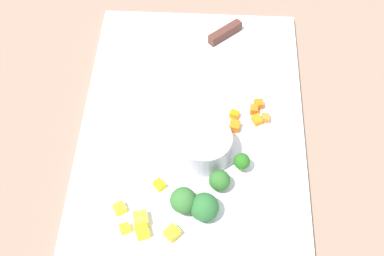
% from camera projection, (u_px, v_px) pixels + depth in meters
% --- Properties ---
extents(ground_plane, '(4.00, 4.00, 0.00)m').
position_uv_depth(ground_plane, '(192.00, 136.00, 0.83)').
color(ground_plane, '#8A705E').
extents(cutting_board, '(0.54, 0.35, 0.01)m').
position_uv_depth(cutting_board, '(192.00, 134.00, 0.82)').
color(cutting_board, white).
rests_on(cutting_board, ground_plane).
extents(prep_bowl, '(0.08, 0.08, 0.05)m').
position_uv_depth(prep_bowl, '(204.00, 146.00, 0.77)').
color(prep_bowl, '#B8B2C6').
rests_on(prep_bowl, cutting_board).
extents(chef_knife, '(0.22, 0.25, 0.02)m').
position_uv_depth(chef_knife, '(196.00, 51.00, 0.91)').
color(chef_knife, silver).
rests_on(chef_knife, cutting_board).
extents(carrot_dice_0, '(0.02, 0.02, 0.01)m').
position_uv_depth(carrot_dice_0, '(234.00, 115.00, 0.83)').
color(carrot_dice_0, orange).
rests_on(carrot_dice_0, cutting_board).
extents(carrot_dice_1, '(0.01, 0.01, 0.01)m').
position_uv_depth(carrot_dice_1, '(202.00, 119.00, 0.83)').
color(carrot_dice_1, orange).
rests_on(carrot_dice_1, cutting_board).
extents(carrot_dice_2, '(0.02, 0.02, 0.01)m').
position_uv_depth(carrot_dice_2, '(235.00, 126.00, 0.82)').
color(carrot_dice_2, orange).
rests_on(carrot_dice_2, cutting_board).
extents(carrot_dice_3, '(0.02, 0.02, 0.01)m').
position_uv_depth(carrot_dice_3, '(257.00, 120.00, 0.82)').
color(carrot_dice_3, orange).
rests_on(carrot_dice_3, cutting_board).
extents(carrot_dice_4, '(0.01, 0.01, 0.01)m').
position_uv_depth(carrot_dice_4, '(266.00, 118.00, 0.83)').
color(carrot_dice_4, orange).
rests_on(carrot_dice_4, cutting_board).
extents(carrot_dice_5, '(0.01, 0.02, 0.01)m').
position_uv_depth(carrot_dice_5, '(259.00, 104.00, 0.84)').
color(carrot_dice_5, orange).
rests_on(carrot_dice_5, cutting_board).
extents(carrot_dice_6, '(0.01, 0.01, 0.01)m').
position_uv_depth(carrot_dice_6, '(254.00, 110.00, 0.83)').
color(carrot_dice_6, orange).
rests_on(carrot_dice_6, cutting_board).
extents(pepper_dice_0, '(0.03, 0.02, 0.02)m').
position_uv_depth(pepper_dice_0, '(141.00, 219.00, 0.72)').
color(pepper_dice_0, yellow).
rests_on(pepper_dice_0, cutting_board).
extents(pepper_dice_1, '(0.02, 0.02, 0.01)m').
position_uv_depth(pepper_dice_1, '(120.00, 208.00, 0.73)').
color(pepper_dice_1, yellow).
rests_on(pepper_dice_1, cutting_board).
extents(pepper_dice_2, '(0.02, 0.02, 0.01)m').
position_uv_depth(pepper_dice_2, '(125.00, 228.00, 0.72)').
color(pepper_dice_2, yellow).
rests_on(pepper_dice_2, cutting_board).
extents(pepper_dice_3, '(0.02, 0.02, 0.01)m').
position_uv_depth(pepper_dice_3, '(142.00, 232.00, 0.71)').
color(pepper_dice_3, yellow).
rests_on(pepper_dice_3, cutting_board).
extents(pepper_dice_4, '(0.03, 0.03, 0.01)m').
position_uv_depth(pepper_dice_4, '(172.00, 233.00, 0.71)').
color(pepper_dice_4, yellow).
rests_on(pepper_dice_4, cutting_board).
extents(pepper_dice_5, '(0.02, 0.02, 0.01)m').
position_uv_depth(pepper_dice_5, '(159.00, 185.00, 0.76)').
color(pepper_dice_5, yellow).
rests_on(pepper_dice_5, cutting_board).
extents(broccoli_floret_0, '(0.02, 0.02, 0.03)m').
position_uv_depth(broccoli_floret_0, '(242.00, 162.00, 0.76)').
color(broccoli_floret_0, '#97C069').
rests_on(broccoli_floret_0, cutting_board).
extents(broccoli_floret_1, '(0.03, 0.03, 0.03)m').
position_uv_depth(broccoli_floret_1, '(219.00, 181.00, 0.75)').
color(broccoli_floret_1, '#93B05C').
rests_on(broccoli_floret_1, cutting_board).
extents(broccoli_floret_2, '(0.04, 0.04, 0.04)m').
position_uv_depth(broccoli_floret_2, '(204.00, 207.00, 0.72)').
color(broccoli_floret_2, '#96B463').
rests_on(broccoli_floret_2, cutting_board).
extents(broccoli_floret_3, '(0.04, 0.04, 0.04)m').
position_uv_depth(broccoli_floret_3, '(183.00, 201.00, 0.72)').
color(broccoli_floret_3, '#8FC069').
rests_on(broccoli_floret_3, cutting_board).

